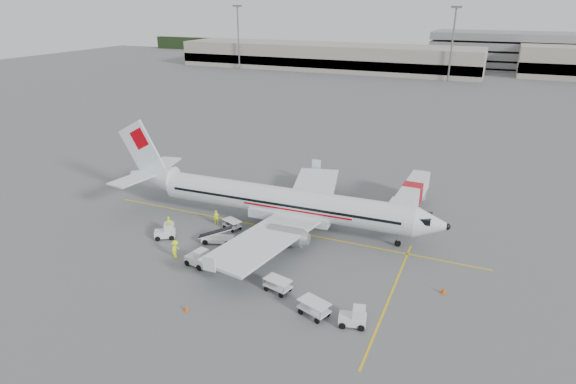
{
  "coord_description": "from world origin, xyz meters",
  "views": [
    {
      "loc": [
        19.89,
        -43.95,
        23.79
      ],
      "look_at": [
        0.0,
        2.0,
        3.8
      ],
      "focal_mm": 30.0,
      "sensor_mm": 36.0,
      "label": 1
    }
  ],
  "objects_px": {
    "tug_mid": "(197,257)",
    "tug_aft": "(165,231)",
    "tug_fore": "(353,316)",
    "aircraft": "(284,183)",
    "jet_bridge": "(411,199)",
    "belt_loader": "(217,232)"
  },
  "relations": [
    {
      "from": "jet_bridge",
      "to": "belt_loader",
      "type": "height_order",
      "value": "jet_bridge"
    },
    {
      "from": "jet_bridge",
      "to": "tug_aft",
      "type": "height_order",
      "value": "jet_bridge"
    },
    {
      "from": "belt_loader",
      "to": "tug_aft",
      "type": "xyz_separation_m",
      "value": [
        -5.72,
        -1.38,
        -0.36
      ]
    },
    {
      "from": "belt_loader",
      "to": "aircraft",
      "type": "bearing_deg",
      "value": 35.76
    },
    {
      "from": "belt_loader",
      "to": "tug_mid",
      "type": "height_order",
      "value": "belt_loader"
    },
    {
      "from": "tug_fore",
      "to": "tug_aft",
      "type": "distance_m",
      "value": 23.59
    },
    {
      "from": "jet_bridge",
      "to": "belt_loader",
      "type": "xyz_separation_m",
      "value": [
        -17.34,
        -15.33,
        -0.73
      ]
    },
    {
      "from": "aircraft",
      "to": "belt_loader",
      "type": "xyz_separation_m",
      "value": [
        -4.82,
        -6.31,
        -4.03
      ]
    },
    {
      "from": "jet_bridge",
      "to": "tug_aft",
      "type": "relative_size",
      "value": 6.81
    },
    {
      "from": "tug_fore",
      "to": "tug_aft",
      "type": "bearing_deg",
      "value": 151.47
    },
    {
      "from": "tug_fore",
      "to": "tug_aft",
      "type": "xyz_separation_m",
      "value": [
        -22.69,
        6.45,
        -0.0
      ]
    },
    {
      "from": "aircraft",
      "to": "tug_fore",
      "type": "bearing_deg",
      "value": -51.1
    },
    {
      "from": "tug_mid",
      "to": "tug_aft",
      "type": "bearing_deg",
      "value": 162.09
    },
    {
      "from": "jet_bridge",
      "to": "belt_loader",
      "type": "relative_size",
      "value": 3.34
    },
    {
      "from": "tug_mid",
      "to": "tug_aft",
      "type": "distance_m",
      "value": 7.27
    },
    {
      "from": "belt_loader",
      "to": "tug_fore",
      "type": "bearing_deg",
      "value": -41.65
    },
    {
      "from": "aircraft",
      "to": "tug_fore",
      "type": "xyz_separation_m",
      "value": [
        12.15,
        -14.14,
        -4.38
      ]
    },
    {
      "from": "tug_fore",
      "to": "tug_mid",
      "type": "distance_m",
      "value": 16.57
    },
    {
      "from": "tug_fore",
      "to": "jet_bridge",
      "type": "bearing_deg",
      "value": 76.45
    },
    {
      "from": "belt_loader",
      "to": "tug_fore",
      "type": "height_order",
      "value": "belt_loader"
    },
    {
      "from": "tug_fore",
      "to": "tug_mid",
      "type": "relative_size",
      "value": 0.94
    },
    {
      "from": "aircraft",
      "to": "jet_bridge",
      "type": "relative_size",
      "value": 2.59
    }
  ]
}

